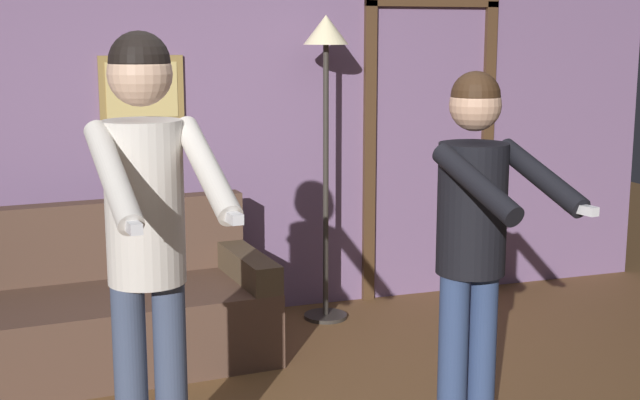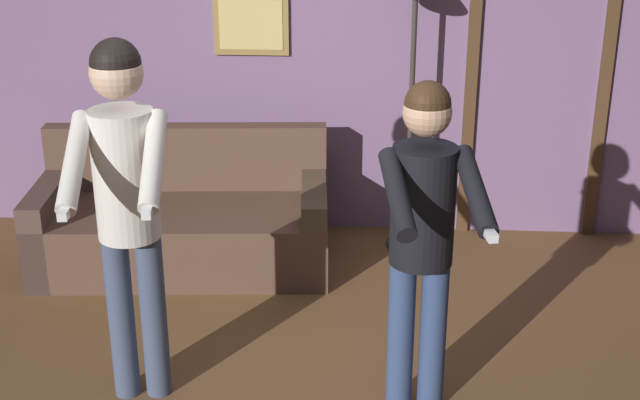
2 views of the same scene
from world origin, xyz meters
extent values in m
cube|color=slate|center=(0.00, 2.27, 1.30)|extent=(6.40, 0.06, 2.60)
cube|color=olive|center=(-0.47, 2.23, 1.49)|extent=(0.51, 0.02, 0.42)
cube|color=tan|center=(-0.47, 2.22, 1.49)|extent=(0.43, 0.01, 0.34)
cube|color=#4C331E|center=(1.04, 2.22, 1.02)|extent=(0.08, 0.04, 2.04)
cube|color=#4C331E|center=(1.94, 2.22, 1.02)|extent=(0.08, 0.04, 2.04)
cube|color=#4C331E|center=(1.49, 2.22, 2.04)|extent=(0.98, 0.04, 0.08)
cube|color=brown|center=(-0.86, 1.52, 0.21)|extent=(1.96, 0.99, 0.42)
cube|color=brown|center=(-0.89, 1.88, 0.65)|extent=(1.91, 0.28, 0.45)
cube|color=brown|center=(0.00, 1.59, 0.29)|extent=(0.22, 0.86, 0.58)
cylinder|color=#332D28|center=(0.62, 1.93, 0.01)|extent=(0.28, 0.28, 0.02)
cylinder|color=#332D28|center=(0.62, 1.93, 0.89)|extent=(0.04, 0.04, 1.73)
cone|color=#F9EAB7|center=(0.62, 1.93, 1.85)|extent=(0.28, 0.28, 0.18)
cylinder|color=#404C68|center=(-0.85, 0.04, 0.44)|extent=(0.13, 0.13, 0.88)
cylinder|color=#404C68|center=(-0.70, 0.05, 0.44)|extent=(0.13, 0.13, 0.88)
cylinder|color=silver|center=(-0.78, 0.04, 1.20)|extent=(0.30, 0.30, 0.63)
sphere|color=#D8AD8E|center=(-0.78, 0.04, 1.68)|extent=(0.24, 0.24, 0.24)
sphere|color=black|center=(-0.78, 0.04, 1.72)|extent=(0.23, 0.23, 0.23)
cylinder|color=silver|center=(-0.92, -0.22, 1.35)|extent=(0.15, 0.54, 0.34)
cube|color=white|center=(-0.89, -0.46, 1.22)|extent=(0.06, 0.15, 0.04)
cylinder|color=silver|center=(-0.58, -0.18, 1.35)|extent=(0.15, 0.54, 0.34)
cube|color=white|center=(-0.55, -0.42, 1.22)|extent=(0.06, 0.15, 0.04)
cylinder|color=navy|center=(0.53, 0.01, 0.40)|extent=(0.13, 0.13, 0.80)
cylinder|color=navy|center=(0.69, 0.03, 0.40)|extent=(0.13, 0.13, 0.80)
cylinder|color=black|center=(0.61, 0.02, 1.09)|extent=(0.30, 0.30, 0.57)
sphere|color=tan|center=(0.61, 0.02, 1.53)|extent=(0.22, 0.22, 0.22)
sphere|color=#382314|center=(0.61, 0.02, 1.57)|extent=(0.21, 0.21, 0.21)
cylinder|color=black|center=(0.49, -0.24, 1.24)|extent=(0.17, 0.51, 0.27)
cylinder|color=black|center=(0.82, -0.18, 1.24)|extent=(0.17, 0.51, 0.27)
cube|color=white|center=(0.86, -0.41, 1.15)|extent=(0.07, 0.15, 0.04)
camera|label=1|loc=(-1.23, -3.31, 1.83)|focal=50.00mm
camera|label=2|loc=(0.38, -3.79, 2.64)|focal=50.00mm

